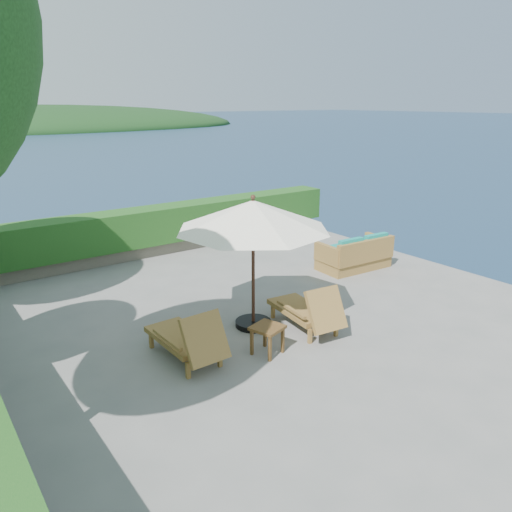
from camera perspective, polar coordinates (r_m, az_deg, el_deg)
ground at (r=10.23m, az=1.28°, el=-7.27°), size 12.00×12.00×0.00m
foundation at (r=10.97m, az=1.23°, el=-14.66°), size 12.00×12.00×3.00m
ocean at (r=11.80m, az=1.18°, el=-20.64°), size 600.00×600.00×0.00m
offshore_island at (r=150.72m, az=-24.90°, el=13.03°), size 126.00×57.60×12.60m
planter_wall_far at (r=14.74m, az=-12.00°, el=0.88°), size 12.00×0.60×0.36m
hedge_far at (r=14.57m, az=-12.16°, el=3.41°), size 12.40×0.90×1.00m
patio_umbrella at (r=9.23m, az=-0.34°, el=4.55°), size 3.47×3.47×2.62m
lounge_left at (r=8.62m, az=-7.74°, el=-9.28°), size 0.83×1.77×1.01m
lounge_right at (r=9.69m, az=6.00°, el=-6.12°), size 0.90×1.81×1.00m
side_table at (r=8.75m, az=1.31°, el=-8.59°), size 0.62×0.62×0.53m
wicker_loveseat at (r=13.37m, az=11.28°, el=0.07°), size 1.98×1.09×0.94m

